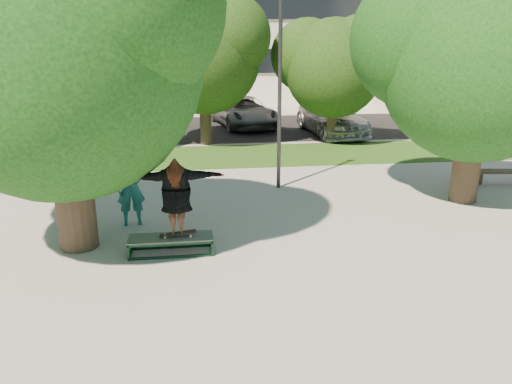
{
  "coord_description": "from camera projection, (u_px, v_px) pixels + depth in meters",
  "views": [
    {
      "loc": [
        -1.64,
        -9.72,
        4.44
      ],
      "look_at": [
        -0.28,
        0.6,
        1.24
      ],
      "focal_mm": 35.0,
      "sensor_mm": 36.0,
      "label": 1
    }
  ],
  "objects": [
    {
      "name": "car_dark",
      "position": [
        123.0,
        118.0,
        24.83
      ],
      "size": [
        2.13,
        4.21,
        1.32
      ],
      "primitive_type": "imported",
      "rotation": [
        0.0,
        0.0,
        -0.19
      ],
      "color": "black",
      "rests_on": "asphalt_strip"
    },
    {
      "name": "tree_left",
      "position": [
        53.0,
        40.0,
        9.92
      ],
      "size": [
        6.96,
        5.95,
        7.12
      ],
      "color": "#38281E",
      "rests_on": "ground"
    },
    {
      "name": "asphalt_strip",
      "position": [
        223.0,
        128.0,
        25.88
      ],
      "size": [
        40.0,
        8.0,
        0.01
      ],
      "primitive_type": "cube",
      "color": "black",
      "rests_on": "ground"
    },
    {
      "name": "car_silver_b",
      "position": [
        331.0,
        117.0,
        24.24
      ],
      "size": [
        2.72,
        5.82,
        1.64
      ],
      "primitive_type": "imported",
      "rotation": [
        0.0,
        0.0,
        0.08
      ],
      "color": "#A5A5AA",
      "rests_on": "asphalt_strip"
    },
    {
      "name": "bg_tree_mid",
      "position": [
        202.0,
        49.0,
        20.85
      ],
      "size": [
        5.76,
        4.92,
        6.24
      ],
      "color": "#38281E",
      "rests_on": "ground"
    },
    {
      "name": "grass_strip",
      "position": [
        259.0,
        155.0,
        19.84
      ],
      "size": [
        30.0,
        4.0,
        0.02
      ],
      "primitive_type": "cube",
      "color": "#284B15",
      "rests_on": "ground"
    },
    {
      "name": "car_grey",
      "position": [
        243.0,
        112.0,
        26.27
      ],
      "size": [
        3.52,
        5.89,
        1.53
      ],
      "primitive_type": "imported",
      "rotation": [
        0.0,
        0.0,
        0.19
      ],
      "color": "slate",
      "rests_on": "asphalt_strip"
    },
    {
      "name": "skater_rig",
      "position": [
        176.0,
        196.0,
        10.44
      ],
      "size": [
        2.04,
        0.59,
        1.73
      ],
      "rotation": [
        0.0,
        0.0,
        3.12
      ],
      "color": "white",
      "rests_on": "grind_box"
    },
    {
      "name": "bg_tree_left",
      "position": [
        60.0,
        58.0,
        19.29
      ],
      "size": [
        5.28,
        4.51,
        5.77
      ],
      "color": "#38281E",
      "rests_on": "ground"
    },
    {
      "name": "tree_right",
      "position": [
        476.0,
        52.0,
        13.17
      ],
      "size": [
        6.24,
        5.33,
        6.51
      ],
      "color": "#38281E",
      "rests_on": "ground"
    },
    {
      "name": "ground",
      "position": [
        273.0,
        255.0,
        10.72
      ],
      "size": [
        120.0,
        120.0,
        0.0
      ],
      "primitive_type": "plane",
      "color": "#A29F95",
      "rests_on": "ground"
    },
    {
      "name": "lamppost",
      "position": [
        280.0,
        85.0,
        14.65
      ],
      "size": [
        0.25,
        0.15,
        6.11
      ],
      "color": "#2D2D30",
      "rests_on": "ground"
    },
    {
      "name": "car_silver_a",
      "position": [
        34.0,
        121.0,
        23.5
      ],
      "size": [
        2.12,
        4.36,
        1.43
      ],
      "primitive_type": "imported",
      "rotation": [
        0.0,
        0.0,
        0.1
      ],
      "color": "silver",
      "rests_on": "asphalt_strip"
    },
    {
      "name": "grind_box",
      "position": [
        171.0,
        245.0,
        10.75
      ],
      "size": [
        1.8,
        0.6,
        0.38
      ],
      "color": "black",
      "rests_on": "ground"
    },
    {
      "name": "bg_tree_right",
      "position": [
        332.0,
        62.0,
        21.2
      ],
      "size": [
        5.04,
        4.31,
        5.43
      ],
      "color": "#38281E",
      "rests_on": "ground"
    },
    {
      "name": "side_building",
      "position": [
        490.0,
        46.0,
        32.63
      ],
      "size": [
        15.0,
        10.0,
        8.0
      ],
      "primitive_type": "cube",
      "color": "beige",
      "rests_on": "ground"
    },
    {
      "name": "bystander",
      "position": [
        131.0,
        188.0,
        12.21
      ],
      "size": [
        0.75,
        0.54,
        1.89
      ],
      "primitive_type": "imported",
      "rotation": [
        0.0,
        0.0,
        0.14
      ],
      "color": "#175753",
      "rests_on": "ground"
    }
  ]
}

